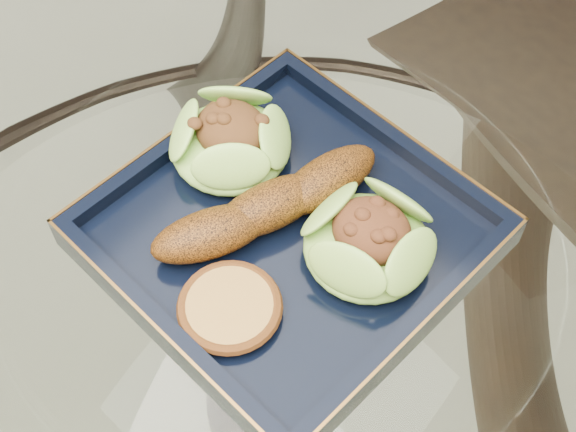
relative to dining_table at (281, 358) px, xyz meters
The scene contains 6 objects.
dining_table is the anchor object (origin of this frame).
navy_plate 0.18m from the dining_table, 116.67° to the left, with size 0.27×0.27×0.02m, color black.
lettuce_wrap_left 0.23m from the dining_table, 151.40° to the left, with size 0.10×0.10×0.04m, color #6DA12E.
lettuce_wrap_right 0.21m from the dining_table, 45.25° to the left, with size 0.10×0.10×0.04m, color #6BA830.
roasted_plantain 0.21m from the dining_table, 139.71° to the left, with size 0.19×0.04×0.04m, color #61330A.
crumb_patty 0.20m from the dining_table, 89.62° to the right, with size 0.07×0.07×0.01m, color #B1893B.
Camera 1 is at (0.21, -0.24, 1.32)m, focal length 50.00 mm.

